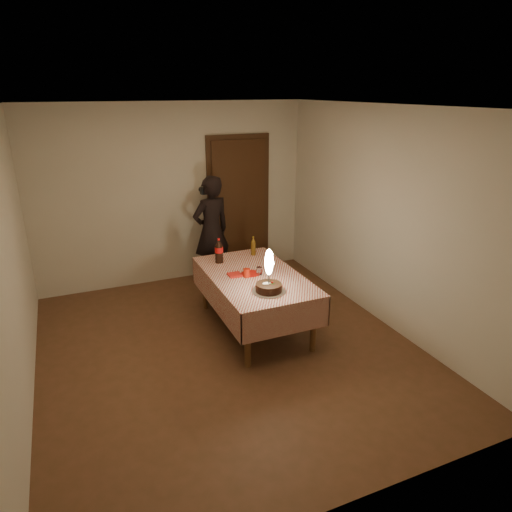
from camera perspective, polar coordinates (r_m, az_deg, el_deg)
name	(u,v)px	position (r m, az deg, el deg)	size (l,w,h in m)	color
ground	(229,349)	(5.25, -3.43, -11.49)	(4.00, 4.50, 0.01)	brown
room_shell	(226,204)	(4.68, -3.78, 6.55)	(4.04, 4.54, 2.62)	beige
dining_table	(254,282)	(5.40, -0.21, -3.29)	(1.02, 1.72, 0.70)	brown
birthday_cake	(269,282)	(4.89, 1.61, -3.22)	(0.35, 0.35, 0.49)	white
red_plate	(251,274)	(5.39, -0.69, -2.20)	(0.22, 0.22, 0.01)	red
red_cup	(247,273)	(5.29, -1.17, -2.12)	(0.08, 0.08, 0.10)	#AF1C0C
clear_cup	(259,271)	(5.36, 0.40, -1.87)	(0.07, 0.07, 0.09)	silver
napkin_stack	(235,275)	(5.34, -2.68, -2.37)	(0.15, 0.15, 0.02)	#B21B14
cola_bottle	(219,251)	(5.71, -4.65, 0.64)	(0.10, 0.10, 0.32)	black
amber_bottle_right	(253,246)	(5.96, -0.34, 1.22)	(0.06, 0.06, 0.26)	#58380F
photographer	(211,231)	(6.65, -5.60, 3.13)	(0.67, 0.53, 1.62)	black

